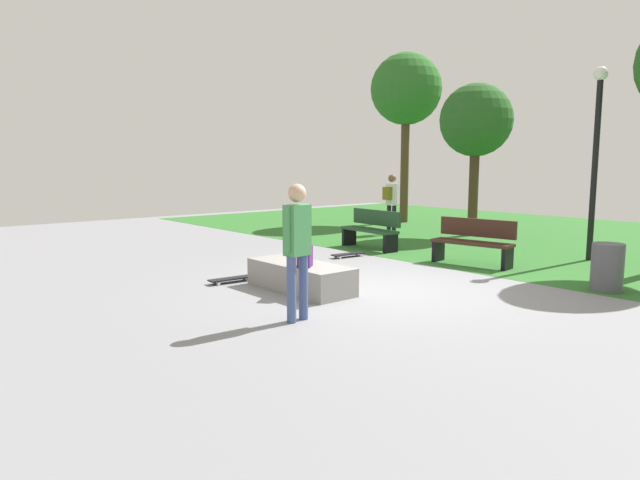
# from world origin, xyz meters

# --- Properties ---
(ground_plane) EXTENTS (28.00, 28.00, 0.00)m
(ground_plane) POSITION_xyz_m (0.00, 0.00, 0.00)
(ground_plane) COLOR gray
(grass_lawn) EXTENTS (26.60, 11.81, 0.01)m
(grass_lawn) POSITION_xyz_m (0.00, 8.09, 0.00)
(grass_lawn) COLOR #2D6B28
(grass_lawn) RESTS_ON ground_plane
(concrete_ledge) EXTENTS (1.90, 0.75, 0.44)m
(concrete_ledge) POSITION_xyz_m (-0.89, -1.10, 0.22)
(concrete_ledge) COLOR gray
(concrete_ledge) RESTS_ON ground_plane
(backpack_on_ledge) EXTENTS (0.33, 0.34, 0.32)m
(backpack_on_ledge) POSITION_xyz_m (-0.60, -1.23, 0.60)
(backpack_on_ledge) COLOR #4C1E66
(backpack_on_ledge) RESTS_ON concrete_ledge
(skater_performing_trick) EXTENTS (0.24, 0.43, 1.76)m
(skater_performing_trick) POSITION_xyz_m (0.48, -2.22, 1.03)
(skater_performing_trick) COLOR #3F5184
(skater_performing_trick) RESTS_ON ground_plane
(skateboard_by_ledge) EXTENTS (0.25, 0.81, 0.08)m
(skateboard_by_ledge) POSITION_xyz_m (-2.10, -1.63, 0.06)
(skateboard_by_ledge) COLOR black
(skateboard_by_ledge) RESTS_ON ground_plane
(skateboard_spare) EXTENTS (0.29, 0.82, 0.08)m
(skateboard_spare) POSITION_xyz_m (-2.71, 1.66, 0.06)
(skateboard_spare) COLOR black
(skateboard_spare) RESTS_ON ground_plane
(park_bench_by_oak) EXTENTS (1.63, 0.58, 0.91)m
(park_bench_by_oak) POSITION_xyz_m (-3.24, 2.90, 0.48)
(park_bench_by_oak) COLOR #1E4223
(park_bench_by_oak) RESTS_ON ground_plane
(park_bench_center_lawn) EXTENTS (1.65, 0.70, 0.91)m
(park_bench_center_lawn) POSITION_xyz_m (-0.43, 2.92, 0.48)
(park_bench_center_lawn) COLOR #331E14
(park_bench_center_lawn) RESTS_ON ground_plane
(tree_slender_maple) EXTENTS (1.97, 1.97, 4.15)m
(tree_slender_maple) POSITION_xyz_m (-3.16, 6.82, 3.12)
(tree_slender_maple) COLOR #42301E
(tree_slender_maple) RESTS_ON grass_lawn
(tree_young_birch) EXTENTS (2.35, 2.35, 5.60)m
(tree_young_birch) POSITION_xyz_m (-6.73, 8.02, 4.37)
(tree_young_birch) COLOR #4C3823
(tree_young_birch) RESTS_ON grass_lawn
(lamp_post) EXTENTS (0.28, 0.28, 3.92)m
(lamp_post) POSITION_xyz_m (0.82, 5.22, 2.40)
(lamp_post) COLOR black
(lamp_post) RESTS_ON ground_plane
(trash_bin) EXTENTS (0.48, 0.48, 0.76)m
(trash_bin) POSITION_xyz_m (2.31, 2.54, 0.38)
(trash_bin) COLOR #4C4C51
(trash_bin) RESTS_ON ground_plane
(pedestrian_with_backpack) EXTENTS (0.43, 0.37, 1.69)m
(pedestrian_with_backpack) POSITION_xyz_m (-4.81, 5.28, 1.01)
(pedestrian_with_backpack) COLOR black
(pedestrian_with_backpack) RESTS_ON ground_plane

